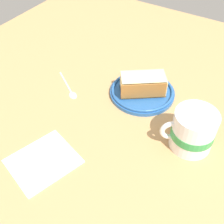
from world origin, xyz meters
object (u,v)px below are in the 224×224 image
object	(u,v)px
small_plate	(141,91)
teaspoon	(70,90)
tea_mug	(193,130)
folded_napkin	(43,161)
cake_slice	(142,84)

from	to	relation	value
small_plate	teaspoon	xyz separation A→B (cm)	(9.18, -16.98, -0.51)
tea_mug	teaspoon	distance (cm)	34.81
teaspoon	folded_napkin	xyz separation A→B (cm)	(21.88, 9.57, -0.05)
small_plate	folded_napkin	distance (cm)	31.93
small_plate	cake_slice	xyz separation A→B (cm)	(0.22, 0.16, 2.65)
teaspoon	folded_napkin	bearing A→B (deg)	23.63
teaspoon	tea_mug	bearing A→B (deg)	88.97
cake_slice	folded_napkin	distance (cm)	31.92
cake_slice	small_plate	bearing A→B (deg)	-144.00
small_plate	tea_mug	bearing A→B (deg)	60.81
small_plate	folded_napkin	bearing A→B (deg)	-13.42
tea_mug	cake_slice	bearing A→B (deg)	-118.87
cake_slice	folded_napkin	world-z (taller)	cake_slice
small_plate	cake_slice	world-z (taller)	cake_slice
small_plate	folded_napkin	xyz separation A→B (cm)	(31.06, -7.41, -0.56)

